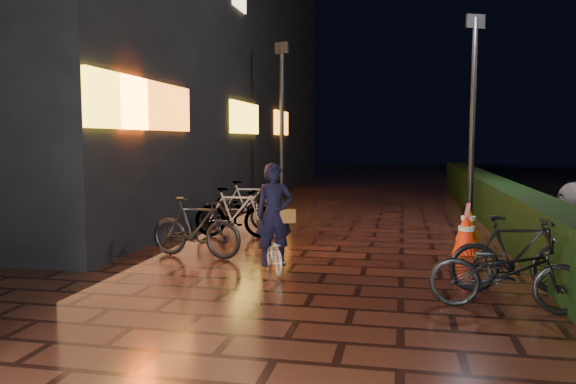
# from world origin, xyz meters

# --- Properties ---
(ground) EXTENTS (80.00, 80.00, 0.00)m
(ground) POSITION_xyz_m (0.00, 0.00, 0.00)
(ground) COLOR #381911
(ground) RESTS_ON ground
(hedge) EXTENTS (0.70, 20.00, 1.00)m
(hedge) POSITION_xyz_m (3.30, 8.00, 0.50)
(hedge) COLOR black
(hedge) RESTS_ON ground
(storefront_block) EXTENTS (12.09, 22.00, 9.00)m
(storefront_block) POSITION_xyz_m (-9.50, 11.50, 4.50)
(storefront_block) COLOR black
(storefront_block) RESTS_ON ground
(lamp_post_hedge) EXTENTS (0.45, 0.26, 4.91)m
(lamp_post_hedge) POSITION_xyz_m (2.72, 7.15, 2.70)
(lamp_post_hedge) COLOR black
(lamp_post_hedge) RESTS_ON ground
(lamp_post_sf) EXTENTS (0.44, 0.25, 4.77)m
(lamp_post_sf) POSITION_xyz_m (-2.38, 9.13, 2.62)
(lamp_post_sf) COLOR black
(lamp_post_sf) RESTS_ON ground
(cyclist) EXTENTS (0.82, 1.20, 1.63)m
(cyclist) POSITION_xyz_m (-0.77, 1.11, 0.61)
(cyclist) COLOR silver
(cyclist) RESTS_ON ground
(traffic_barrier) EXTENTS (0.63, 1.81, 0.73)m
(traffic_barrier) POSITION_xyz_m (2.30, 3.77, 0.36)
(traffic_barrier) COLOR #FF300D
(traffic_barrier) RESTS_ON ground
(cart_assembly) EXTENTS (0.59, 0.63, 0.95)m
(cart_assembly) POSITION_xyz_m (3.33, 4.14, 0.49)
(cart_assembly) COLOR black
(cart_assembly) RESTS_ON ground
(parked_bikes_storefront) EXTENTS (1.95, 4.49, 1.01)m
(parked_bikes_storefront) POSITION_xyz_m (-2.34, 4.06, 0.49)
(parked_bikes_storefront) COLOR black
(parked_bikes_storefront) RESTS_ON ground
(parked_bikes_hedge) EXTENTS (1.99, 1.47, 1.01)m
(parked_bikes_hedge) POSITION_xyz_m (2.41, 0.14, 0.48)
(parked_bikes_hedge) COLOR black
(parked_bikes_hedge) RESTS_ON ground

